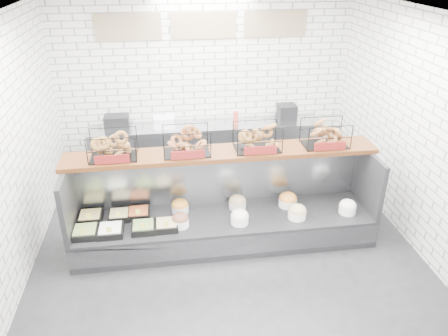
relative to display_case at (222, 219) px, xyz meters
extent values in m
plane|color=black|center=(0.02, -0.34, -0.33)|extent=(5.50, 5.50, 0.00)
cube|color=white|center=(0.02, 2.41, 1.17)|extent=(5.00, 0.02, 3.00)
cube|color=white|center=(-2.48, -0.34, 1.17)|extent=(0.02, 5.50, 3.00)
cube|color=white|center=(2.52, -0.34, 1.17)|extent=(0.02, 5.50, 3.00)
cube|color=white|center=(0.02, -0.34, 2.67)|extent=(5.00, 5.50, 0.02)
cube|color=tan|center=(-1.18, 2.38, 2.17)|extent=(1.05, 0.03, 0.42)
cube|color=tan|center=(0.02, 2.38, 2.17)|extent=(1.05, 0.03, 0.42)
cube|color=tan|center=(1.22, 2.38, 2.17)|extent=(1.05, 0.03, 0.42)
cube|color=black|center=(0.02, -0.04, -0.13)|extent=(4.00, 0.90, 0.40)
cube|color=#93969B|center=(0.02, -0.48, -0.11)|extent=(4.00, 0.03, 0.28)
cube|color=#93969B|center=(0.02, 0.37, 0.47)|extent=(4.00, 0.08, 0.80)
cube|color=black|center=(-1.95, -0.04, 0.47)|extent=(0.06, 0.90, 0.80)
cube|color=black|center=(1.99, -0.04, 0.47)|extent=(0.06, 0.90, 0.80)
cube|color=black|center=(-1.77, -0.23, 0.11)|extent=(0.31, 0.31, 0.08)
cube|color=olive|center=(-1.77, -0.23, 0.15)|extent=(0.27, 0.27, 0.04)
cube|color=#E9E451|center=(-1.77, -0.34, 0.20)|extent=(0.06, 0.01, 0.08)
cube|color=black|center=(-1.75, 0.12, 0.11)|extent=(0.30, 0.30, 0.08)
cube|color=#D2BD6B|center=(-1.75, 0.12, 0.15)|extent=(0.26, 0.26, 0.04)
cube|color=#E9E451|center=(-1.75, 0.01, 0.20)|extent=(0.06, 0.01, 0.08)
cube|color=black|center=(-1.46, -0.24, 0.11)|extent=(0.32, 0.32, 0.08)
cube|color=white|center=(-1.46, -0.24, 0.15)|extent=(0.27, 0.27, 0.04)
cube|color=#E9E451|center=(-1.46, -0.35, 0.20)|extent=(0.06, 0.01, 0.08)
cube|color=black|center=(-1.37, 0.10, 0.11)|extent=(0.28, 0.28, 0.08)
cube|color=#D3C582|center=(-1.37, 0.10, 0.15)|extent=(0.24, 0.24, 0.04)
cube|color=#E9E451|center=(-1.37, 0.00, 0.20)|extent=(0.06, 0.01, 0.08)
cube|color=black|center=(-1.05, -0.23, 0.11)|extent=(0.30, 0.30, 0.08)
cube|color=olive|center=(-1.05, -0.23, 0.15)|extent=(0.25, 0.25, 0.04)
cube|color=#E9E451|center=(-1.05, -0.33, 0.20)|extent=(0.06, 0.01, 0.08)
cube|color=black|center=(-1.12, 0.12, 0.11)|extent=(0.29, 0.29, 0.08)
cube|color=orange|center=(-1.12, 0.12, 0.15)|extent=(0.25, 0.25, 0.04)
cube|color=#E9E451|center=(-1.12, 0.01, 0.20)|extent=(0.06, 0.01, 0.08)
cube|color=black|center=(-0.76, -0.22, 0.11)|extent=(0.29, 0.29, 0.08)
cube|color=tan|center=(-0.76, -0.22, 0.15)|extent=(0.25, 0.25, 0.04)
cube|color=#E9E451|center=(-0.76, -0.32, 0.20)|extent=(0.06, 0.01, 0.08)
cylinder|color=white|center=(-0.57, -0.20, 0.13)|extent=(0.22, 0.22, 0.11)
ellipsoid|color=brown|center=(-0.57, -0.20, 0.19)|extent=(0.22, 0.22, 0.15)
cylinder|color=white|center=(-0.56, 0.14, 0.13)|extent=(0.23, 0.23, 0.11)
ellipsoid|color=orange|center=(-0.56, 0.14, 0.19)|extent=(0.23, 0.23, 0.16)
cylinder|color=white|center=(0.19, -0.24, 0.13)|extent=(0.24, 0.24, 0.11)
ellipsoid|color=silver|center=(0.19, -0.24, 0.19)|extent=(0.23, 0.23, 0.16)
cylinder|color=white|center=(0.23, 0.14, 0.13)|extent=(0.24, 0.24, 0.11)
ellipsoid|color=tan|center=(0.23, 0.14, 0.19)|extent=(0.23, 0.23, 0.16)
cylinder|color=white|center=(0.97, -0.22, 0.13)|extent=(0.24, 0.24, 0.11)
ellipsoid|color=tan|center=(0.97, -0.22, 0.19)|extent=(0.24, 0.24, 0.17)
cylinder|color=white|center=(0.93, 0.09, 0.13)|extent=(0.25, 0.25, 0.11)
ellipsoid|color=orange|center=(0.93, 0.09, 0.19)|extent=(0.25, 0.25, 0.17)
cylinder|color=white|center=(1.69, -0.20, 0.13)|extent=(0.23, 0.23, 0.11)
ellipsoid|color=white|center=(1.69, -0.20, 0.19)|extent=(0.23, 0.23, 0.16)
cube|color=#3A1D0C|center=(0.02, 0.18, 0.90)|extent=(4.10, 0.50, 0.06)
cube|color=black|center=(-1.36, 0.18, 1.10)|extent=(0.60, 0.38, 0.34)
cube|color=maroon|center=(-1.36, -0.02, 1.00)|extent=(0.42, 0.02, 0.11)
cube|color=black|center=(-0.44, 0.18, 1.10)|extent=(0.60, 0.38, 0.34)
cube|color=maroon|center=(-0.44, -0.02, 1.00)|extent=(0.42, 0.02, 0.11)
cube|color=black|center=(0.48, 0.18, 1.10)|extent=(0.60, 0.38, 0.34)
cube|color=maroon|center=(0.48, -0.02, 1.00)|extent=(0.42, 0.02, 0.11)
cube|color=black|center=(1.40, 0.18, 1.10)|extent=(0.60, 0.38, 0.34)
cube|color=maroon|center=(1.40, -0.02, 1.00)|extent=(0.42, 0.02, 0.11)
cube|color=#93969B|center=(0.02, 2.09, 0.12)|extent=(4.00, 0.60, 0.90)
cube|color=black|center=(-1.49, 2.08, 0.69)|extent=(0.40, 0.30, 0.24)
cube|color=silver|center=(-0.71, 2.08, 0.66)|extent=(0.35, 0.28, 0.18)
cylinder|color=#C04030|center=(0.52, 2.05, 0.68)|extent=(0.09, 0.09, 0.22)
cube|color=black|center=(1.42, 2.05, 0.72)|extent=(0.30, 0.30, 0.30)
camera|label=1|loc=(-0.69, -4.94, 3.30)|focal=35.00mm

